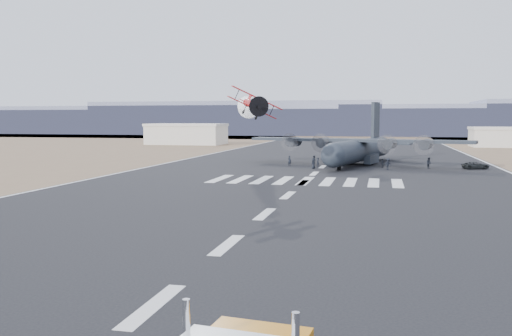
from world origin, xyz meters
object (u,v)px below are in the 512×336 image
(crew_c, at_px, (388,164))
(crew_d, at_px, (383,163))
(crew_e, at_px, (313,164))
(hangar_right, at_px, (507,137))
(transport_aircraft, at_px, (360,148))
(support_vehicle, at_px, (476,165))
(crew_f, at_px, (344,162))
(hangar_left, at_px, (187,134))
(aerobatic_biplane, at_px, (252,104))
(crew_g, at_px, (290,161))
(crew_a, at_px, (318,162))
(crew_b, at_px, (429,163))
(crew_h, at_px, (314,161))

(crew_c, relative_size, crew_d, 1.20)
(crew_e, bearing_deg, hangar_right, -170.60)
(transport_aircraft, distance_m, support_vehicle, 19.92)
(crew_e, distance_m, crew_f, 6.43)
(transport_aircraft, bearing_deg, crew_c, -48.55)
(hangar_left, relative_size, crew_d, 15.54)
(aerobatic_biplane, distance_m, crew_d, 42.01)
(crew_f, xyz_separation_m, crew_g, (-9.44, -0.33, 0.06))
(hangar_left, height_order, hangar_right, hangar_left)
(transport_aircraft, height_order, crew_d, transport_aircraft)
(hangar_left, distance_m, aerobatic_biplane, 121.39)
(crew_e, bearing_deg, crew_d, 151.02)
(aerobatic_biplane, height_order, crew_a, aerobatic_biplane)
(crew_b, bearing_deg, crew_d, 71.18)
(crew_b, height_order, crew_g, crew_g)
(hangar_left, bearing_deg, crew_b, -45.94)
(crew_e, bearing_deg, crew_b, 143.69)
(crew_g, bearing_deg, hangar_right, -92.00)
(crew_a, bearing_deg, crew_d, 74.48)
(crew_e, relative_size, crew_f, 0.94)
(aerobatic_biplane, bearing_deg, crew_f, 64.86)
(aerobatic_biplane, distance_m, transport_aircraft, 45.87)
(transport_aircraft, xyz_separation_m, crew_e, (-7.19, -10.15, -2.18))
(transport_aircraft, height_order, support_vehicle, transport_aircraft)
(transport_aircraft, height_order, crew_h, transport_aircraft)
(hangar_right, bearing_deg, crew_a, -120.75)
(transport_aircraft, relative_size, crew_b, 21.45)
(crew_a, relative_size, crew_d, 1.05)
(hangar_left, bearing_deg, crew_c, -50.39)
(crew_b, relative_size, crew_f, 1.07)
(hangar_left, bearing_deg, crew_f, -52.54)
(crew_f, bearing_deg, aerobatic_biplane, 128.76)
(crew_h, bearing_deg, crew_c, -128.63)
(crew_c, height_order, crew_f, crew_c)
(crew_g, bearing_deg, transport_aircraft, -121.20)
(hangar_left, height_order, crew_f, hangar_left)
(aerobatic_biplane, relative_size, crew_f, 3.15)
(crew_c, relative_size, crew_h, 1.04)
(hangar_left, xyz_separation_m, crew_a, (51.23, -73.61, -2.58))
(hangar_left, xyz_separation_m, aerobatic_biplane, (48.51, -111.09, 6.52))
(crew_e, height_order, crew_h, crew_h)
(hangar_left, relative_size, crew_c, 13.00)
(crew_a, height_order, crew_e, crew_a)
(hangar_right, relative_size, crew_b, 11.02)
(crew_b, relative_size, crew_c, 0.99)
(support_vehicle, bearing_deg, aerobatic_biplane, 127.18)
(crew_c, bearing_deg, aerobatic_biplane, -151.64)
(crew_d, bearing_deg, transport_aircraft, -100.23)
(crew_d, relative_size, crew_h, 0.87)
(support_vehicle, distance_m, crew_g, 31.19)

